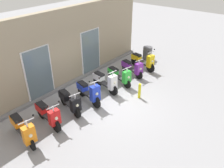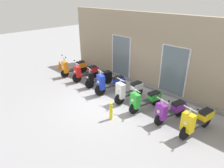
# 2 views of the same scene
# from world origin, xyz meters

# --- Properties ---
(ground_plane) EXTENTS (40.00, 40.00, 0.00)m
(ground_plane) POSITION_xyz_m (0.00, 0.00, 0.00)
(ground_plane) COLOR #939399
(storefront_facade) EXTENTS (10.64, 0.50, 3.56)m
(storefront_facade) POSITION_xyz_m (0.00, 2.81, 1.72)
(storefront_facade) COLOR gray
(storefront_facade) RESTS_ON ground_plane
(scooter_orange) EXTENTS (0.64, 1.60, 1.26)m
(scooter_orange) POSITION_xyz_m (-3.63, 0.88, 0.49)
(scooter_orange) COLOR black
(scooter_orange) RESTS_ON ground_plane
(scooter_red) EXTENTS (0.60, 1.57, 1.18)m
(scooter_red) POSITION_xyz_m (-2.58, 0.93, 0.45)
(scooter_red) COLOR black
(scooter_red) RESTS_ON ground_plane
(scooter_black) EXTENTS (0.69, 1.51, 1.15)m
(scooter_black) POSITION_xyz_m (-1.51, 0.94, 0.45)
(scooter_black) COLOR black
(scooter_black) RESTS_ON ground_plane
(scooter_blue) EXTENTS (0.70, 1.63, 1.31)m
(scooter_blue) POSITION_xyz_m (-0.57, 0.80, 0.50)
(scooter_blue) COLOR black
(scooter_blue) RESTS_ON ground_plane
(scooter_white) EXTENTS (0.58, 1.57, 1.27)m
(scooter_white) POSITION_xyz_m (0.57, 0.83, 0.50)
(scooter_white) COLOR black
(scooter_white) RESTS_ON ground_plane
(scooter_green) EXTENTS (0.72, 1.57, 1.16)m
(scooter_green) POSITION_xyz_m (1.52, 0.75, 0.45)
(scooter_green) COLOR black
(scooter_green) RESTS_ON ground_plane
(scooter_purple) EXTENTS (0.71, 1.47, 1.13)m
(scooter_purple) POSITION_xyz_m (2.63, 0.76, 0.44)
(scooter_purple) COLOR black
(scooter_purple) RESTS_ON ground_plane
(scooter_yellow) EXTENTS (0.65, 1.66, 1.26)m
(scooter_yellow) POSITION_xyz_m (3.62, 0.73, 0.50)
(scooter_yellow) COLOR black
(scooter_yellow) RESTS_ON ground_plane
(curb_bollard) EXTENTS (0.12, 0.12, 0.70)m
(curb_bollard) POSITION_xyz_m (1.03, -0.71, 0.35)
(curb_bollard) COLOR yellow
(curb_bollard) RESTS_ON ground_plane
(trash_bin) EXTENTS (0.54, 0.54, 0.76)m
(trash_bin) POSITION_xyz_m (4.96, 1.24, 0.38)
(trash_bin) COLOR #4C4C51
(trash_bin) RESTS_ON ground_plane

